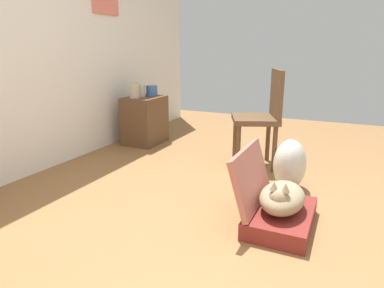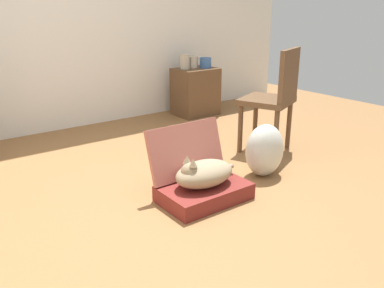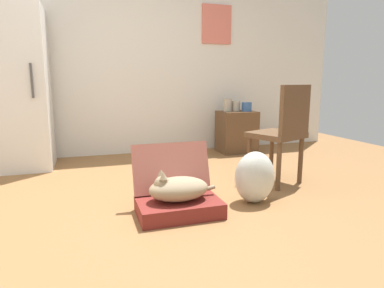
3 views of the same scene
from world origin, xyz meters
TOP-DOWN VIEW (x-y plane):
  - ground_plane at (0.00, 0.00)m, footprint 7.68×7.68m
  - wall_back at (0.00, 2.26)m, footprint 6.40×0.15m
  - suitcase_base at (0.18, -0.06)m, footprint 0.60×0.39m
  - suitcase_lid at (0.18, 0.15)m, footprint 0.60×0.15m
  - cat at (0.17, -0.06)m, footprint 0.52×0.28m
  - plastic_bag_white at (0.83, -0.00)m, footprint 0.33×0.26m
  - refrigerator at (-1.12, 1.80)m, footprint 0.61×0.67m
  - side_table at (1.55, 1.85)m, footprint 0.50×0.39m
  - vase_tall at (1.42, 1.89)m, footprint 0.12×0.12m
  - vase_short at (1.67, 1.81)m, footprint 0.14×0.14m
  - vase_round at (1.55, 1.90)m, footprint 0.12×0.12m
  - chair at (1.30, 0.36)m, footprint 0.57×0.56m

SIDE VIEW (x-z plane):
  - ground_plane at x=0.00m, z-range 0.00..0.00m
  - suitcase_base at x=0.18m, z-range 0.00..0.11m
  - cat at x=0.17m, z-range 0.09..0.32m
  - plastic_bag_white at x=0.83m, z-range 0.00..0.42m
  - side_table at x=1.55m, z-range 0.00..0.57m
  - suitcase_lid at x=0.18m, z-range 0.11..0.50m
  - chair at x=1.30m, z-range 0.05..0.99m
  - vase_short at x=1.67m, z-range 0.57..0.69m
  - vase_round at x=1.55m, z-range 0.57..0.71m
  - vase_tall at x=1.42m, z-range 0.57..0.74m
  - refrigerator at x=-1.12m, z-range 0.00..1.77m
  - wall_back at x=0.00m, z-range 0.00..2.60m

